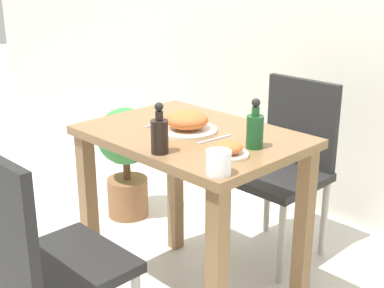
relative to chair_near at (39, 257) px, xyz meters
name	(u,v)px	position (x,y,z in m)	size (l,w,h in m)	color
dining_table	(192,168)	(0.01, 0.70, 0.12)	(0.87, 0.62, 0.78)	olive
chair_near	(39,257)	(0.00, 0.00, 0.00)	(0.42, 0.42, 0.89)	black
chair_far	(286,159)	(0.03, 1.35, 0.00)	(0.42, 0.42, 0.89)	black
food_plate	(187,122)	(-0.01, 0.70, 0.32)	(0.24, 0.24, 0.09)	beige
side_plate	(229,150)	(0.30, 0.60, 0.30)	(0.14, 0.14, 0.06)	beige
drink_cup	(219,163)	(0.39, 0.45, 0.32)	(0.08, 0.08, 0.08)	white
sauce_bottle	(160,134)	(0.10, 0.45, 0.35)	(0.06, 0.06, 0.19)	black
condiment_bottle	(255,129)	(0.31, 0.74, 0.35)	(0.06, 0.06, 0.19)	#194C23
fork_utensil	(162,123)	(-0.16, 0.70, 0.28)	(0.03, 0.18, 0.00)	silver
spoon_utensil	(215,139)	(0.14, 0.70, 0.28)	(0.02, 0.17, 0.00)	silver
potted_plant_left	(126,153)	(-0.85, 1.02, -0.11)	(0.33, 0.33, 0.65)	brown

